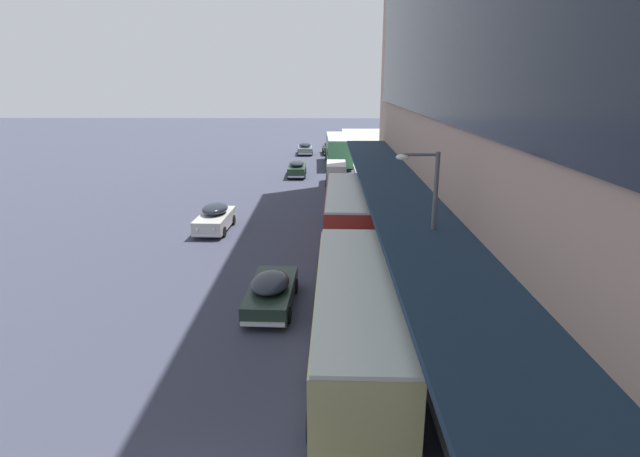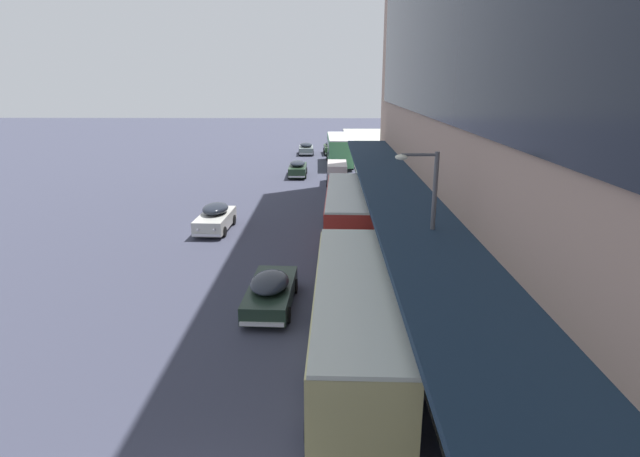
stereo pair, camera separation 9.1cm
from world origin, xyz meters
TOP-DOWN VIEW (x-y plane):
  - transit_bus_kerbside_front at (4.28, 20.36)m, footprint 2.99×10.46m
  - transit_bus_kerbside_rear at (3.95, 6.83)m, footprint 2.90×10.69m
  - transit_bus_kerbside_far at (4.39, 48.28)m, footprint 2.96×9.71m
  - sedan_trailing_near at (0.12, 41.22)m, footprint 1.83×4.75m
  - sedan_second_near at (-3.99, 22.69)m, footprint 2.02×4.61m
  - sedan_second_mid at (0.72, 11.60)m, footprint 2.05×4.86m
  - sedan_lead_mid at (3.55, 56.68)m, footprint 2.13×4.46m
  - sedan_lead_near at (0.32, 56.35)m, footprint 2.02×4.32m
  - vw_van at (3.93, 37.38)m, footprint 1.94×4.57m
  - pedestrian_at_kerb at (7.47, 2.96)m, footprint 0.33×0.62m
  - street_lamp at (6.58, 9.35)m, footprint 1.50×0.28m

SIDE VIEW (x-z plane):
  - sedan_second_mid at x=0.72m, z-range 0.00..1.46m
  - sedan_lead_near at x=0.32m, z-range -0.01..1.50m
  - sedan_trailing_near at x=0.12m, z-range -0.01..1.57m
  - sedan_lead_mid at x=3.55m, z-range -0.02..1.63m
  - sedan_second_near at x=-3.99m, z-range -0.02..1.67m
  - vw_van at x=3.93m, z-range 0.12..2.08m
  - pedestrian_at_kerb at x=7.47m, z-range 0.25..2.11m
  - transit_bus_kerbside_front at x=4.28m, z-range 0.24..3.38m
  - transit_bus_kerbside_far at x=4.39m, z-range 0.24..3.44m
  - transit_bus_kerbside_rear at x=3.95m, z-range 0.24..3.48m
  - street_lamp at x=6.58m, z-range 0.71..7.36m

